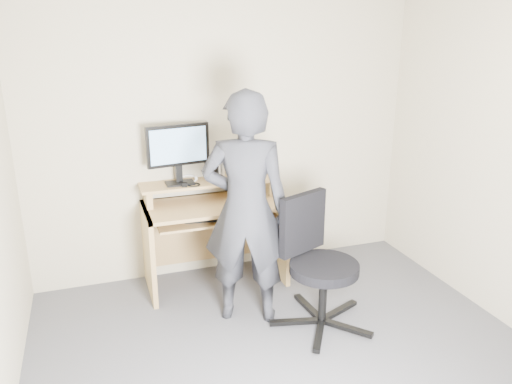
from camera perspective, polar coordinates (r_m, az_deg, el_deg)
ground at (r=3.50m, az=5.21°, el=-20.30°), size 3.50×3.50×0.00m
back_wall at (r=4.49m, az=-3.45°, el=6.21°), size 3.50×0.02×2.50m
desk at (r=4.44m, az=-5.00°, el=-3.44°), size 1.20×0.60×0.91m
monitor at (r=4.24m, az=-8.87°, el=4.88°), size 0.54×0.15×0.52m
external_drive at (r=4.40m, az=-5.18°, el=2.71°), size 0.08×0.14×0.20m
travel_mug at (r=4.41m, az=-4.07°, el=2.61°), size 0.09×0.09×0.18m
smartphone at (r=4.47m, az=-0.44°, el=1.75°), size 0.08×0.14×0.01m
charger at (r=4.24m, az=-8.18°, el=0.84°), size 0.05×0.05×0.03m
headphones at (r=4.42m, az=-7.77°, el=1.44°), size 0.20×0.20×0.06m
keyboard at (r=4.23m, az=-5.12°, el=-2.82°), size 0.48×0.24×0.03m
mouse at (r=4.31m, az=0.63°, el=-0.91°), size 0.11×0.08×0.04m
office_chair at (r=3.80m, az=6.93°, el=-7.52°), size 0.78×0.76×0.99m
person at (r=3.71m, az=-1.18°, el=-2.04°), size 0.77×0.65×1.79m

